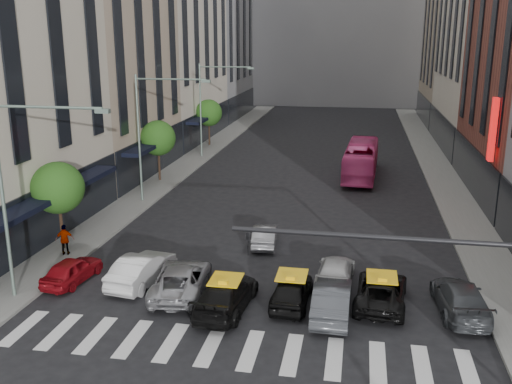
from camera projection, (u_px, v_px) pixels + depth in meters
The scene contains 26 objects.
ground at pixel (227, 370), 20.65m from camera, with size 160.00×160.00×0.00m, color black.
sidewalk_left at pixel (178, 170), 51.08m from camera, with size 3.00×96.00×0.15m, color slate.
sidewalk_right at pixel (445, 181), 47.09m from camera, with size 3.00×96.00×0.15m, color slate.
building_left_b at pixel (102, 32), 46.97m from camera, with size 8.00×16.00×24.00m, color tan.
building_left_d at pixel (213, 12), 81.27m from camera, with size 8.00×18.00×30.00m, color gray.
building_right_d at pixel (462, 18), 75.64m from camera, with size 8.00×18.00×28.00m, color tan.
tree_near at pixel (58, 188), 31.21m from camera, with size 2.88×2.88×4.95m.
tree_mid at pixel (158, 138), 46.39m from camera, with size 2.88×2.88×4.95m.
tree_far at pixel (209, 113), 61.56m from camera, with size 2.88×2.88×4.95m.
streetlamp_near at pixel (20, 175), 24.62m from camera, with size 5.38×0.25×9.00m.
streetlamp_mid at pixel (151, 122), 39.79m from camera, with size 5.38×0.25×9.00m.
streetlamp_far at pixel (210, 98), 54.97m from camera, with size 5.38×0.25×9.00m.
traffic_signal at pixel (465, 284), 17.18m from camera, with size 10.10×0.20×6.00m.
liberty_sign at pixel (493, 130), 35.84m from camera, with size 0.30×0.70×4.00m.
car_red at pixel (72, 270), 27.88m from camera, with size 1.50×3.72×1.27m, color maroon.
car_white_front at pixel (142, 269), 27.73m from camera, with size 1.59×4.55×1.50m, color silver.
car_silver at pixel (181, 279), 26.63m from camera, with size 2.39×5.18×1.44m, color #939498.
taxi_left at pixel (226, 295), 25.03m from camera, with size 1.99×4.91×1.42m, color black.
taxi_center at pixel (292, 290), 25.57m from camera, with size 1.63×4.05×1.38m, color black.
car_grey_mid at pixel (332, 299), 24.54m from camera, with size 1.56×4.46×1.47m, color #393B3F.
taxi_right at pixel (381, 291), 25.56m from camera, with size 2.18×4.72×1.31m, color black.
car_grey_curb at pixel (460, 298), 24.73m from camera, with size 1.96×4.82×1.40m, color #3A3E42.
car_row2_left at pixel (265, 235), 32.85m from camera, with size 1.29×3.70×1.22m, color gray.
car_row2_right at pixel (335, 271), 27.85m from camera, with size 1.71×4.21×1.22m, color #B9B9B9.
bus at pixel (361, 160), 48.58m from camera, with size 2.46×10.53×2.93m, color #EE4694.
pedestrian_far at pixel (65, 240), 30.96m from camera, with size 1.00×0.41×1.70m, color gray.
Camera 1 is at (4.32, -17.71, 11.71)m, focal length 40.00 mm.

